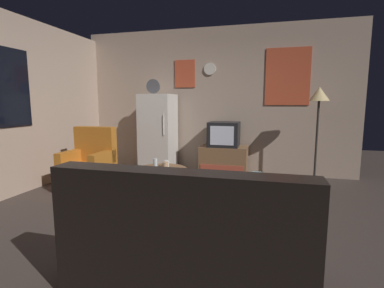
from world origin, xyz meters
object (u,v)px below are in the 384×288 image
(standing_lamp, at_px, (319,102))
(couch, at_px, (188,246))
(mug_ceramic_white, at_px, (166,164))
(armchair, at_px, (89,167))
(book_stack, at_px, (257,177))
(fridge, at_px, (158,134))
(wine_glass, at_px, (155,164))
(coffee_table, at_px, (161,184))
(remote_control, at_px, (157,170))
(crt_tv, at_px, (224,134))
(mug_ceramic_tan, at_px, (165,165))
(tv_stand, at_px, (224,161))

(standing_lamp, xyz_separation_m, couch, (-1.31, -3.12, -1.05))
(mug_ceramic_white, relative_size, armchair, 0.09)
(armchair, xyz_separation_m, book_stack, (2.53, 1.11, -0.27))
(fridge, bearing_deg, armchair, -118.30)
(wine_glass, bearing_deg, armchair, 166.54)
(coffee_table, relative_size, couch, 0.42)
(fridge, relative_size, standing_lamp, 1.11)
(standing_lamp, xyz_separation_m, mug_ceramic_white, (-2.14, -1.25, -0.87))
(mug_ceramic_white, xyz_separation_m, remote_control, (-0.04, -0.26, -0.03))
(remote_control, bearing_deg, crt_tv, 68.96)
(coffee_table, distance_m, couch, 1.95)
(crt_tv, relative_size, mug_ceramic_white, 6.00)
(mug_ceramic_tan, distance_m, couch, 1.95)
(coffee_table, relative_size, mug_ceramic_tan, 8.00)
(remote_control, height_order, couch, couch)
(wine_glass, height_order, armchair, armchair)
(mug_ceramic_white, distance_m, remote_control, 0.27)
(mug_ceramic_white, xyz_separation_m, armchair, (-1.32, 0.11, -0.15))
(fridge, relative_size, coffee_table, 2.46)
(standing_lamp, height_order, couch, standing_lamp)
(tv_stand, relative_size, coffee_table, 1.17)
(remote_control, xyz_separation_m, armchair, (-1.28, 0.37, -0.12))
(fridge, xyz_separation_m, mug_ceramic_white, (0.65, -1.36, -0.27))
(tv_stand, height_order, mug_ceramic_white, tv_stand)
(crt_tv, xyz_separation_m, mug_ceramic_tan, (-0.58, -1.50, -0.29))
(crt_tv, relative_size, book_stack, 2.68)
(tv_stand, relative_size, standing_lamp, 0.53)
(fridge, bearing_deg, coffee_table, -67.39)
(coffee_table, bearing_deg, tv_stand, 67.19)
(mug_ceramic_white, xyz_separation_m, mug_ceramic_tan, (0.02, -0.10, 0.00))
(tv_stand, relative_size, crt_tv, 1.56)
(remote_control, bearing_deg, coffee_table, 86.14)
(fridge, relative_size, wine_glass, 11.80)
(wine_glass, bearing_deg, couch, -61.22)
(coffee_table, xyz_separation_m, armchair, (-1.29, 0.23, 0.12))
(standing_lamp, height_order, armchair, standing_lamp)
(standing_lamp, bearing_deg, wine_glass, -147.05)
(couch, distance_m, book_stack, 3.11)
(mug_ceramic_white, bearing_deg, fridge, 115.54)
(coffee_table, distance_m, remote_control, 0.27)
(tv_stand, bearing_deg, crt_tv, -170.51)
(crt_tv, xyz_separation_m, coffee_table, (-0.64, -1.52, -0.56))
(remote_control, bearing_deg, mug_ceramic_white, 81.14)
(armchair, bearing_deg, wine_glass, -13.46)
(mug_ceramic_tan, distance_m, book_stack, 1.82)
(standing_lamp, distance_m, book_stack, 1.59)
(fridge, distance_m, wine_glass, 1.66)
(coffee_table, relative_size, armchair, 0.75)
(armchair, height_order, couch, armchair)
(tv_stand, relative_size, wine_glass, 5.60)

